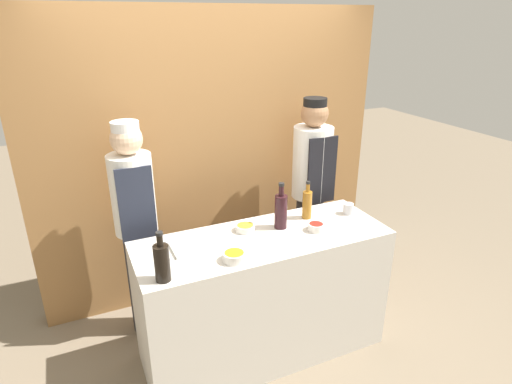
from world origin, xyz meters
TOP-DOWN VIEW (x-y plane):
  - ground_plane at (0.00, 0.00)m, footprint 14.00×14.00m
  - cabinet_wall at (0.00, 1.01)m, footprint 2.94×0.18m
  - counter at (0.00, 0.00)m, footprint 1.72×0.62m
  - sauce_bowl_orange at (-0.29, -0.19)m, footprint 0.14×0.14m
  - sauce_bowl_red at (0.37, -0.06)m, footprint 0.12×0.12m
  - sauce_bowl_yellow at (-0.08, 0.14)m, footprint 0.14×0.14m
  - cutting_board at (-0.45, 0.05)m, footprint 0.32×0.20m
  - bottle_soy at (-0.73, -0.22)m, footprint 0.09×0.09m
  - bottle_wine at (0.17, 0.08)m, footprint 0.09×0.09m
  - bottle_amber at (0.41, 0.14)m, footprint 0.07×0.07m
  - cup_steel at (0.73, 0.07)m, footprint 0.08×0.08m
  - chef_left at (-0.73, 0.61)m, footprint 0.30×0.30m
  - chef_right at (0.73, 0.61)m, footprint 0.33×0.33m

SIDE VIEW (x-z plane):
  - ground_plane at x=0.00m, z-range 0.00..0.00m
  - counter at x=0.00m, z-range 0.00..0.94m
  - chef_left at x=-0.73m, z-range 0.09..1.76m
  - chef_right at x=0.73m, z-range 0.09..1.81m
  - cutting_board at x=-0.45m, z-range 0.94..0.96m
  - sauce_bowl_yellow at x=-0.08m, z-range 0.94..0.99m
  - sauce_bowl_red at x=0.37m, z-range 0.95..1.00m
  - sauce_bowl_orange at x=-0.29m, z-range 0.95..1.00m
  - cup_steel at x=0.73m, z-range 0.94..1.02m
  - bottle_amber at x=0.41m, z-range 0.91..1.19m
  - bottle_soy at x=-0.73m, z-range 0.91..1.21m
  - bottle_wine at x=0.17m, z-range 0.91..1.24m
  - cabinet_wall at x=0.00m, z-range 0.00..2.40m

